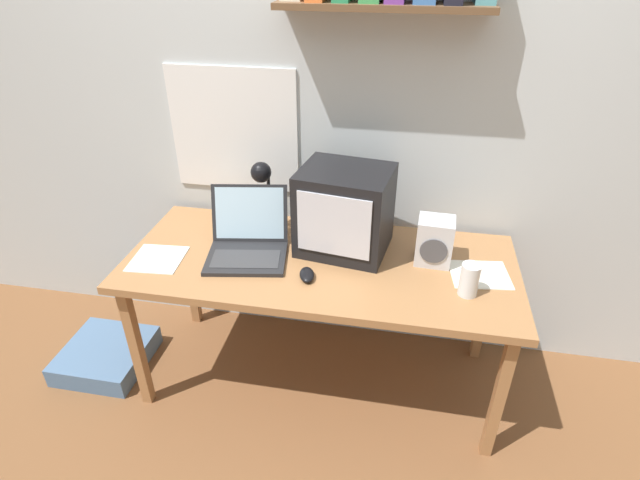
% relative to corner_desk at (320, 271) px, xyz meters
% --- Properties ---
extents(ground_plane, '(12.00, 12.00, 0.00)m').
position_rel_corner_desk_xyz_m(ground_plane, '(0.00, 0.00, -0.64)').
color(ground_plane, brown).
extents(back_wall, '(5.60, 0.24, 2.60)m').
position_rel_corner_desk_xyz_m(back_wall, '(0.00, 0.42, 0.67)').
color(back_wall, silver).
rests_on(back_wall, ground_plane).
extents(corner_desk, '(1.68, 0.72, 0.70)m').
position_rel_corner_desk_xyz_m(corner_desk, '(0.00, 0.00, 0.00)').
color(corner_desk, '#A77245').
rests_on(corner_desk, ground_plane).
extents(crt_monitor, '(0.42, 0.37, 0.37)m').
position_rel_corner_desk_xyz_m(crt_monitor, '(0.09, 0.12, 0.24)').
color(crt_monitor, black).
rests_on(crt_monitor, corner_desk).
extents(laptop, '(0.39, 0.39, 0.26)m').
position_rel_corner_desk_xyz_m(laptop, '(-0.32, 0.01, 0.12)').
color(laptop, '#232326').
rests_on(laptop, corner_desk).
extents(desk_lamp, '(0.12, 0.16, 0.35)m').
position_rel_corner_desk_xyz_m(desk_lamp, '(-0.30, 0.21, 0.29)').
color(desk_lamp, black).
rests_on(desk_lamp, corner_desk).
extents(juice_glass, '(0.07, 0.07, 0.13)m').
position_rel_corner_desk_xyz_m(juice_glass, '(0.61, -0.13, 0.12)').
color(juice_glass, white).
rests_on(juice_glass, corner_desk).
extents(space_heater, '(0.16, 0.14, 0.20)m').
position_rel_corner_desk_xyz_m(space_heater, '(0.47, 0.08, 0.16)').
color(space_heater, silver).
rests_on(space_heater, corner_desk).
extents(computer_mouse, '(0.09, 0.12, 0.03)m').
position_rel_corner_desk_xyz_m(computer_mouse, '(-0.03, -0.14, 0.07)').
color(computer_mouse, black).
rests_on(computer_mouse, corner_desk).
extents(open_notebook, '(0.26, 0.23, 0.00)m').
position_rel_corner_desk_xyz_m(open_notebook, '(0.67, 0.01, 0.06)').
color(open_notebook, white).
rests_on(open_notebook, corner_desk).
extents(loose_paper_near_monitor, '(0.23, 0.23, 0.00)m').
position_rel_corner_desk_xyz_m(loose_paper_near_monitor, '(-0.69, -0.12, 0.06)').
color(loose_paper_near_monitor, white).
rests_on(loose_paper_near_monitor, corner_desk).
extents(floor_cushion, '(0.41, 0.41, 0.11)m').
position_rel_corner_desk_xyz_m(floor_cushion, '(-1.10, -0.12, -0.59)').
color(floor_cushion, slate).
rests_on(floor_cushion, ground_plane).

